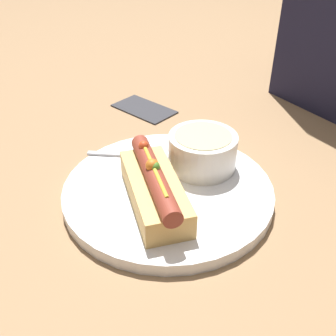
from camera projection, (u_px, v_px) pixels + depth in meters
ground_plane at (168, 196)px, 0.56m from camera, size 4.00×4.00×0.00m
dinner_plate at (168, 191)px, 0.56m from camera, size 0.29×0.29×0.02m
hot_dog at (154, 187)px, 0.51m from camera, size 0.17×0.11×0.06m
soup_bowl at (203, 150)px, 0.58m from camera, size 0.10×0.10×0.05m
spoon at (162, 156)px, 0.61m from camera, size 0.11×0.14×0.01m
napkin at (144, 108)px, 0.79m from camera, size 0.14×0.10×0.01m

